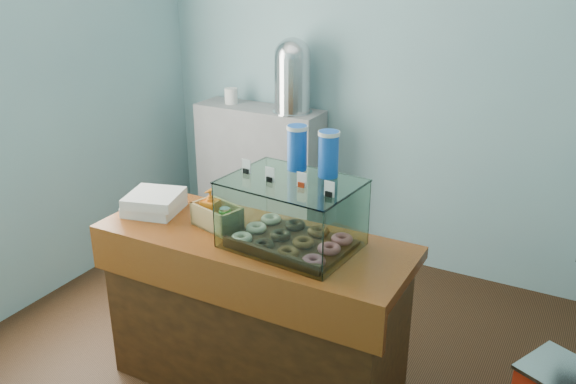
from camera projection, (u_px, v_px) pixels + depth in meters
The scene contains 8 objects.
ground at pixel (279, 358), 3.55m from camera, with size 3.50×3.50×0.00m, color black.
room_shell at pixel (282, 65), 2.91m from camera, with size 3.54×3.04×2.82m.
counter at pixel (254, 313), 3.18m from camera, with size 1.60×0.60×0.90m.
back_shelf at pixel (260, 175), 4.82m from camera, with size 1.00×0.32×1.10m, color gray.
display_case at pixel (296, 209), 2.88m from camera, with size 0.64×0.49×0.55m.
condiment_crate at pixel (216, 214), 3.10m from camera, with size 0.28×0.21×0.19m.
pastry_boxes at pixel (154, 202), 3.27m from camera, with size 0.34×0.34×0.11m.
coffee_urn at pixel (293, 74), 4.37m from camera, with size 0.29×0.29×0.54m.
Camera 1 is at (1.44, -2.55, 2.23)m, focal length 38.00 mm.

